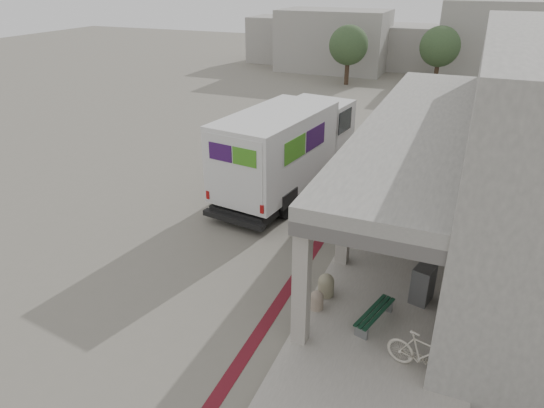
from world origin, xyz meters
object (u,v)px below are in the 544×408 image
at_px(fedex_truck, 288,148).
at_px(utility_cabinet, 423,284).
at_px(bench, 375,315).
at_px(bicycle_cream, 423,355).

distance_m(fedex_truck, utility_cabinet, 8.83).
height_order(fedex_truck, utility_cabinet, fedex_truck).
relative_size(bench, utility_cabinet, 1.55).
bearing_deg(utility_cabinet, bench, -109.82).
distance_m(bench, bicycle_cream, 1.93).
height_order(utility_cabinet, bicycle_cream, utility_cabinet).
distance_m(fedex_truck, bicycle_cream, 11.17).
height_order(bench, bicycle_cream, bicycle_cream).
bearing_deg(bench, utility_cabinet, 71.62).
bearing_deg(bench, bicycle_cream, -28.32).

